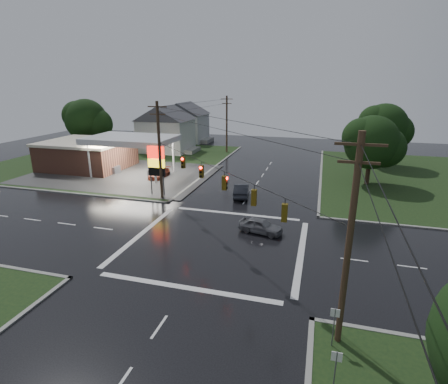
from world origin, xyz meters
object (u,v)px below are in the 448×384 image
(utility_pole_n, at_px, (227,123))
(car_pump, at_px, (159,173))
(car_crossing, at_px, (261,226))
(car_north, at_px, (241,190))
(gas_station, at_px, (93,153))
(house_near, at_px, (166,128))
(tree_ne_near, at_px, (373,143))
(tree_nw_behind, at_px, (87,120))
(pylon_sign, at_px, (156,162))
(house_far, at_px, (185,122))
(utility_pole_nw, at_px, (160,150))
(tree_ne_far, at_px, (385,127))
(utility_pole_se, at_px, (349,242))

(utility_pole_n, bearing_deg, car_pump, -101.89)
(car_crossing, bearing_deg, car_north, 35.20)
(gas_station, height_order, house_near, house_near)
(car_pump, bearing_deg, tree_ne_near, 10.68)
(tree_nw_behind, xyz_separation_m, car_crossing, (37.05, -26.96, -5.51))
(gas_station, xyz_separation_m, house_near, (4.73, 16.30, 1.86))
(pylon_sign, distance_m, car_north, 10.47)
(house_far, bearing_deg, utility_pole_n, -38.77)
(utility_pole_n, bearing_deg, car_crossing, -70.02)
(house_far, height_order, tree_nw_behind, tree_nw_behind)
(car_crossing, bearing_deg, tree_ne_near, -17.25)
(car_pump, bearing_deg, car_crossing, -38.85)
(utility_pole_nw, height_order, car_crossing, utility_pole_nw)
(gas_station, height_order, car_north, gas_station)
(gas_station, height_order, utility_pole_n, utility_pole_n)
(gas_station, height_order, tree_nw_behind, tree_nw_behind)
(pylon_sign, bearing_deg, gas_station, 148.78)
(car_north, bearing_deg, car_crossing, 102.92)
(utility_pole_nw, distance_m, tree_ne_near, 26.74)
(tree_nw_behind, height_order, tree_ne_near, tree_nw_behind)
(pylon_sign, relative_size, house_near, 0.54)
(gas_station, xyz_separation_m, car_north, (24.88, -6.97, -1.77))
(tree_ne_far, bearing_deg, car_north, -130.17)
(pylon_sign, height_order, tree_ne_near, tree_ne_near)
(utility_pole_se, height_order, tree_ne_near, utility_pole_se)
(tree_ne_near, bearing_deg, gas_station, -176.70)
(utility_pole_se, relative_size, tree_nw_behind, 1.10)
(car_crossing, bearing_deg, utility_pole_se, -140.63)
(tree_ne_near, distance_m, car_crossing, 22.42)
(tree_nw_behind, bearing_deg, pylon_sign, -39.87)
(utility_pole_nw, xyz_separation_m, utility_pole_se, (19.00, -19.00, 0.00))
(utility_pole_n, height_order, house_near, utility_pole_n)
(utility_pole_nw, xyz_separation_m, tree_ne_far, (26.65, 24.49, 0.46))
(tree_ne_far, relative_size, car_crossing, 2.48)
(car_crossing, bearing_deg, gas_station, 72.75)
(house_near, height_order, tree_ne_near, tree_ne_near)
(tree_nw_behind, height_order, car_crossing, tree_nw_behind)
(tree_nw_behind, relative_size, tree_ne_near, 1.11)
(gas_station, bearing_deg, tree_nw_behind, 128.42)
(car_north, xyz_separation_m, car_pump, (-12.98, 4.92, -0.14))
(gas_station, bearing_deg, tree_ne_far, 18.46)
(utility_pole_se, height_order, house_far, utility_pole_se)
(gas_station, bearing_deg, car_north, -15.65)
(gas_station, bearing_deg, car_crossing, -29.98)
(tree_ne_far, bearing_deg, house_near, 176.99)
(utility_pole_n, distance_m, house_near, 11.67)
(utility_pole_se, bearing_deg, utility_pole_n, 111.80)
(utility_pole_se, relative_size, house_far, 1.00)
(utility_pole_n, height_order, car_pump, utility_pole_n)
(tree_ne_far, relative_size, car_pump, 2.25)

